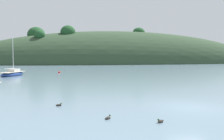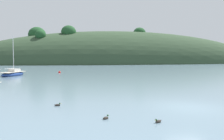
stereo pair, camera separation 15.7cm
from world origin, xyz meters
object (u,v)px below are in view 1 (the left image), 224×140
object	(u,v)px
sailboat_teal_outer	(13,74)
duck_lead	(160,121)
mooring_buoy_channel	(59,72)
duck_trailing	(59,105)
duck_straggler	(108,118)

from	to	relation	value
sailboat_teal_outer	duck_lead	distance (m)	32.62
mooring_buoy_channel	duck_trailing	size ratio (longest dim) A/B	1.27
sailboat_teal_outer	duck_trailing	distance (m)	26.57
sailboat_teal_outer	duck_trailing	xyz separation A→B (m)	(7.26, -25.56, -0.29)
mooring_buoy_channel	duck_straggler	bearing A→B (deg)	-86.69
mooring_buoy_channel	duck_trailing	world-z (taller)	mooring_buoy_channel
mooring_buoy_channel	duck_lead	distance (m)	36.14
sailboat_teal_outer	duck_straggler	distance (m)	30.75
duck_trailing	duck_straggler	size ratio (longest dim) A/B	1.09
sailboat_teal_outer	duck_lead	size ratio (longest dim) A/B	16.81
duck_straggler	duck_lead	xyz separation A→B (m)	(2.26, -1.17, 0.00)
duck_lead	sailboat_teal_outer	bearing A→B (deg)	111.31
sailboat_teal_outer	duck_lead	bearing A→B (deg)	-68.69
duck_trailing	duck_lead	bearing A→B (deg)	-46.41
duck_trailing	duck_straggler	bearing A→B (deg)	-57.42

